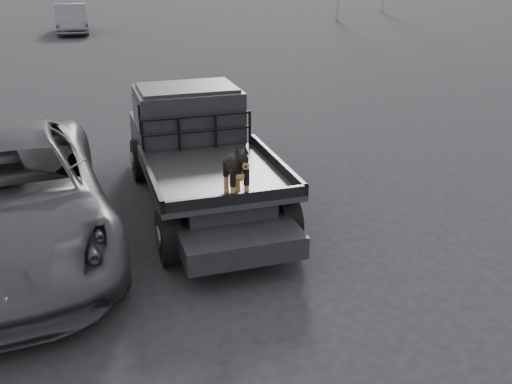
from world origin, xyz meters
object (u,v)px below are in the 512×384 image
object	(u,v)px
flatbed_ute	(202,180)
parked_suv	(6,196)
dog	(236,170)
distant_car_a	(71,19)

from	to	relation	value
flatbed_ute	parked_suv	bearing A→B (deg)	-167.39
dog	flatbed_ute	bearing A→B (deg)	91.61
parked_suv	distant_car_a	distance (m)	24.38
parked_suv	distant_car_a	size ratio (longest dim) A/B	1.29
flatbed_ute	parked_suv	world-z (taller)	parked_suv
flatbed_ute	distant_car_a	world-z (taller)	distant_car_a
parked_suv	distant_car_a	world-z (taller)	parked_suv
flatbed_ute	parked_suv	distance (m)	2.96
flatbed_ute	parked_suv	xyz separation A→B (m)	(-2.87, -0.64, 0.33)
dog	parked_suv	distance (m)	3.22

